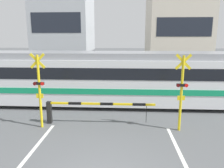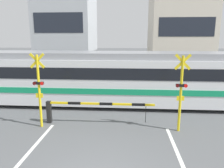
% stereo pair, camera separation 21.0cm
% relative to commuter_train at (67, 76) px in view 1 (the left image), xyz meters
% --- Properties ---
extents(rail_track_near, '(50.00, 0.10, 0.08)m').
position_rel_commuter_train_xyz_m(rail_track_near, '(2.83, -0.72, -1.67)').
color(rail_track_near, '#6B6051').
rests_on(rail_track_near, ground_plane).
extents(rail_track_far, '(50.00, 0.10, 0.08)m').
position_rel_commuter_train_xyz_m(rail_track_far, '(2.83, 0.72, -1.67)').
color(rail_track_far, '#6B6051').
rests_on(rail_track_far, ground_plane).
extents(commuter_train, '(20.24, 3.02, 3.19)m').
position_rel_commuter_train_xyz_m(commuter_train, '(0.00, 0.00, 0.00)').
color(commuter_train, silver).
rests_on(commuter_train, ground_plane).
extents(crossing_barrier_near, '(5.09, 0.20, 1.07)m').
position_rel_commuter_train_xyz_m(crossing_barrier_near, '(1.44, -3.27, -0.90)').
color(crossing_barrier_near, black).
rests_on(crossing_barrier_near, ground_plane).
extents(crossing_barrier_far, '(5.09, 0.20, 1.07)m').
position_rel_commuter_train_xyz_m(crossing_barrier_far, '(4.21, 3.31, -0.90)').
color(crossing_barrier_far, black).
rests_on(crossing_barrier_far, ground_plane).
extents(crossing_signal_left, '(0.68, 0.15, 3.38)m').
position_rel_commuter_train_xyz_m(crossing_signal_left, '(-0.27, -3.77, 0.16)').
color(crossing_signal_left, yellow).
rests_on(crossing_signal_left, ground_plane).
extents(crossing_signal_right, '(0.68, 0.15, 3.38)m').
position_rel_commuter_train_xyz_m(crossing_signal_right, '(5.93, -3.77, 0.16)').
color(crossing_signal_right, yellow).
rests_on(crossing_signal_right, ground_plane).
extents(pedestrian, '(0.38, 0.22, 1.60)m').
position_rel_commuter_train_xyz_m(pedestrian, '(1.90, 7.30, -0.79)').
color(pedestrian, '#23232D').
rests_on(pedestrian, ground_plane).
extents(building_left_of_street, '(6.03, 6.51, 9.97)m').
position_rel_commuter_train_xyz_m(building_left_of_street, '(-3.43, 12.57, 3.28)').
color(building_left_of_street, '#B2B7BC').
rests_on(building_left_of_street, ground_plane).
extents(building_right_of_street, '(6.37, 6.51, 9.15)m').
position_rel_commuter_train_xyz_m(building_right_of_street, '(9.26, 12.57, 2.87)').
color(building_right_of_street, beige).
rests_on(building_right_of_street, ground_plane).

